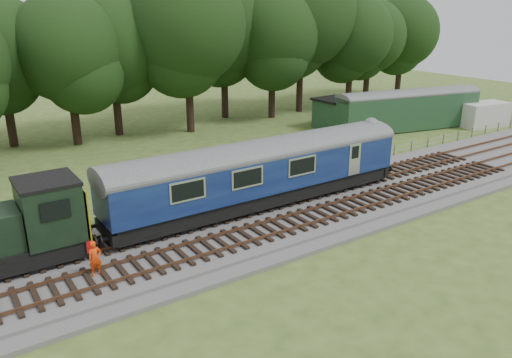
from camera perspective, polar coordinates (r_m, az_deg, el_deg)
ground at (r=27.91m, az=3.20°, el=-4.32°), size 120.00×120.00×0.00m
ballast at (r=27.84m, az=3.21°, el=-3.99°), size 70.00×7.00×0.35m
track_north at (r=28.79m, az=1.54°, el=-2.64°), size 67.20×2.40×0.21m
track_south at (r=26.59m, az=5.29°, el=-4.63°), size 67.20×2.40×0.21m
fence at (r=31.34m, az=-1.74°, el=-1.60°), size 64.00×0.12×1.00m
tree_line at (r=46.46m, az=-13.35°, el=4.82°), size 70.00×8.00×18.00m
dmu_railcar at (r=27.72m, az=0.57°, el=1.31°), size 18.05×2.86×3.88m
worker at (r=22.15m, az=-17.93°, el=-8.63°), size 0.61×0.43×1.56m
parked_coach at (r=49.30m, az=17.04°, el=7.80°), size 14.80×5.49×3.73m
shed at (r=48.43m, az=9.06°, el=7.43°), size 3.54×3.54×2.86m
caravan at (r=53.53m, az=24.56°, el=6.73°), size 5.03×3.05×2.30m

